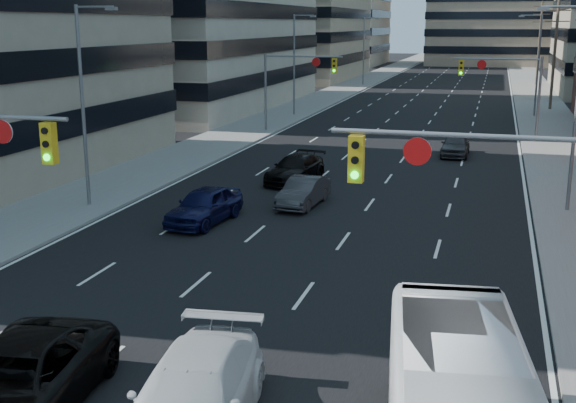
# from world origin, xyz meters

# --- Properties ---
(road_surface) EXTENTS (18.00, 300.00, 0.02)m
(road_surface) POSITION_xyz_m (0.00, 130.00, 0.01)
(road_surface) COLOR black
(road_surface) RESTS_ON ground
(sidewalk_left) EXTENTS (5.00, 300.00, 0.15)m
(sidewalk_left) POSITION_xyz_m (-11.50, 130.00, 0.07)
(sidewalk_left) COLOR slate
(sidewalk_left) RESTS_ON ground
(sidewalk_right) EXTENTS (5.00, 300.00, 0.15)m
(sidewalk_right) POSITION_xyz_m (11.50, 130.00, 0.07)
(sidewalk_right) COLOR slate
(sidewalk_right) RESTS_ON ground
(office_left_far) EXTENTS (20.00, 30.00, 16.00)m
(office_left_far) POSITION_xyz_m (-24.00, 100.00, 8.00)
(office_left_far) COLOR gray
(office_left_far) RESTS_ON ground
(bg_block_left) EXTENTS (24.00, 24.00, 20.00)m
(bg_block_left) POSITION_xyz_m (-28.00, 140.00, 10.00)
(bg_block_left) COLOR #ADA089
(bg_block_left) RESTS_ON ground
(signal_near_right) EXTENTS (6.59, 0.33, 6.00)m
(signal_near_right) POSITION_xyz_m (7.45, 8.00, 4.33)
(signal_near_right) COLOR slate
(signal_near_right) RESTS_ON ground
(signal_far_left) EXTENTS (6.09, 0.33, 6.00)m
(signal_far_left) POSITION_xyz_m (-7.68, 45.00, 4.30)
(signal_far_left) COLOR slate
(signal_far_left) RESTS_ON ground
(signal_far_right) EXTENTS (6.09, 0.33, 6.00)m
(signal_far_right) POSITION_xyz_m (7.68, 45.00, 4.30)
(signal_far_right) COLOR slate
(signal_far_right) RESTS_ON ground
(utility_pole_midblock) EXTENTS (2.20, 0.28, 11.00)m
(utility_pole_midblock) POSITION_xyz_m (12.20, 66.00, 5.78)
(utility_pole_midblock) COLOR #4C3D2D
(utility_pole_midblock) RESTS_ON ground
(utility_pole_distant) EXTENTS (2.20, 0.28, 11.00)m
(utility_pole_distant) POSITION_xyz_m (12.20, 96.00, 5.78)
(utility_pole_distant) COLOR #4C3D2D
(utility_pole_distant) RESTS_ON ground
(streetlight_left_near) EXTENTS (2.03, 0.22, 9.00)m
(streetlight_left_near) POSITION_xyz_m (-10.34, 20.00, 5.05)
(streetlight_left_near) COLOR slate
(streetlight_left_near) RESTS_ON ground
(streetlight_left_mid) EXTENTS (2.03, 0.22, 9.00)m
(streetlight_left_mid) POSITION_xyz_m (-10.34, 55.00, 5.05)
(streetlight_left_mid) COLOR slate
(streetlight_left_mid) RESTS_ON ground
(streetlight_left_far) EXTENTS (2.03, 0.22, 9.00)m
(streetlight_left_far) POSITION_xyz_m (-10.34, 90.00, 5.05)
(streetlight_left_far) COLOR slate
(streetlight_left_far) RESTS_ON ground
(streetlight_right_near) EXTENTS (2.03, 0.22, 9.00)m
(streetlight_right_near) POSITION_xyz_m (10.34, 25.00, 5.05)
(streetlight_right_near) COLOR slate
(streetlight_right_near) RESTS_ON ground
(streetlight_right_far) EXTENTS (2.03, 0.22, 9.00)m
(streetlight_right_far) POSITION_xyz_m (10.34, 60.00, 5.05)
(streetlight_right_far) COLOR slate
(streetlight_right_far) RESTS_ON ground
(black_pickup) EXTENTS (3.48, 6.18, 1.63)m
(black_pickup) POSITION_xyz_m (-2.26, 3.44, 0.82)
(black_pickup) COLOR black
(black_pickup) RESTS_ON ground
(white_van) EXTENTS (2.96, 5.86, 1.63)m
(white_van) POSITION_xyz_m (1.60, 3.89, 0.82)
(white_van) COLOR silver
(white_van) RESTS_ON ground
(sedan_blue) EXTENTS (2.30, 4.67, 1.53)m
(sedan_blue) POSITION_xyz_m (-4.38, 19.00, 0.77)
(sedan_blue) COLOR #0D0F35
(sedan_blue) RESTS_ON ground
(sedan_grey_center) EXTENTS (1.74, 4.12, 1.32)m
(sedan_grey_center) POSITION_xyz_m (-1.13, 23.00, 0.66)
(sedan_grey_center) COLOR #313033
(sedan_grey_center) RESTS_ON ground
(sedan_black_far) EXTENTS (2.60, 5.05, 1.40)m
(sedan_black_far) POSITION_xyz_m (-2.88, 27.90, 0.70)
(sedan_black_far) COLOR black
(sedan_black_far) RESTS_ON ground
(sedan_grey_right) EXTENTS (1.72, 4.22, 1.43)m
(sedan_grey_right) POSITION_xyz_m (4.83, 38.22, 0.72)
(sedan_grey_right) COLOR #363638
(sedan_grey_right) RESTS_ON ground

